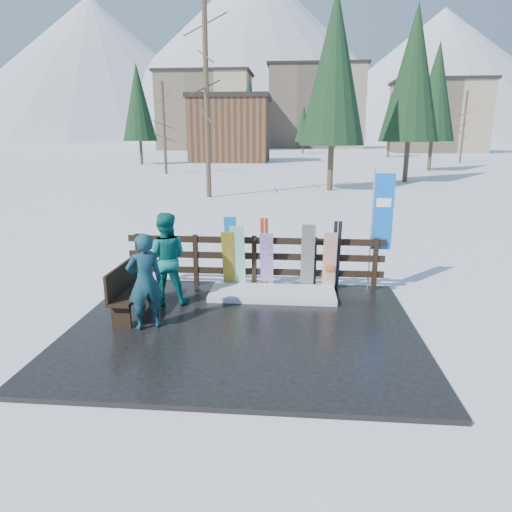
# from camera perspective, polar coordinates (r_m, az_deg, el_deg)

# --- Properties ---
(ground) EXTENTS (700.00, 700.00, 0.00)m
(ground) POSITION_cam_1_polar(r_m,az_deg,el_deg) (8.14, -1.64, -9.29)
(ground) COLOR white
(ground) RESTS_ON ground
(deck) EXTENTS (6.00, 5.00, 0.08)m
(deck) POSITION_cam_1_polar(r_m,az_deg,el_deg) (8.12, -1.64, -9.03)
(deck) COLOR black
(deck) RESTS_ON ground
(fence) EXTENTS (5.60, 0.10, 1.15)m
(fence) POSITION_cam_1_polar(r_m,az_deg,el_deg) (9.96, -0.22, -0.24)
(fence) COLOR black
(fence) RESTS_ON deck
(snow_patch) EXTENTS (2.59, 1.00, 0.12)m
(snow_patch) POSITION_cam_1_polar(r_m,az_deg,el_deg) (9.53, 2.08, -4.71)
(snow_patch) COLOR white
(snow_patch) RESTS_ON deck
(bench) EXTENTS (0.41, 1.50, 0.97)m
(bench) POSITION_cam_1_polar(r_m,az_deg,el_deg) (8.74, -15.67, -3.94)
(bench) COLOR black
(bench) RESTS_ON deck
(snowboard_0) EXTENTS (0.25, 0.43, 1.64)m
(snowboard_0) POSITION_cam_1_polar(r_m,az_deg,el_deg) (9.76, -3.06, 0.39)
(snowboard_0) COLOR #1C7ACA
(snowboard_0) RESTS_ON deck
(snowboard_1) EXTENTS (0.30, 0.36, 1.43)m
(snowboard_1) POSITION_cam_1_polar(r_m,az_deg,el_deg) (9.77, -2.28, -0.21)
(snowboard_1) COLOR white
(snowboard_1) RESTS_ON deck
(snowboard_2) EXTENTS (0.26, 0.34, 1.31)m
(snowboard_2) POSITION_cam_1_polar(r_m,az_deg,el_deg) (9.81, -3.47, -0.53)
(snowboard_2) COLOR yellow
(snowboard_2) RESTS_ON deck
(snowboard_3) EXTENTS (0.27, 0.39, 1.30)m
(snowboard_3) POSITION_cam_1_polar(r_m,az_deg,el_deg) (9.73, 1.35, -0.67)
(snowboard_3) COLOR white
(snowboard_3) RESTS_ON deck
(snowboard_4) EXTENTS (0.28, 0.39, 1.50)m
(snowboard_4) POSITION_cam_1_polar(r_m,az_deg,el_deg) (9.69, 6.48, -0.22)
(snowboard_4) COLOR black
(snowboard_4) RESTS_ON deck
(snowboard_5) EXTENTS (0.28, 0.32, 1.33)m
(snowboard_5) POSITION_cam_1_polar(r_m,az_deg,el_deg) (9.74, 9.17, -0.76)
(snowboard_5) COLOR silver
(snowboard_5) RESTS_ON deck
(ski_pair_a) EXTENTS (0.17, 0.18, 1.58)m
(ski_pair_a) POSITION_cam_1_polar(r_m,az_deg,el_deg) (9.76, 1.06, 0.26)
(ski_pair_a) COLOR #B02D15
(ski_pair_a) RESTS_ON deck
(ski_pair_b) EXTENTS (0.17, 0.26, 1.55)m
(ski_pair_b) POSITION_cam_1_polar(r_m,az_deg,el_deg) (9.79, 10.00, -0.04)
(ski_pair_b) COLOR black
(ski_pair_b) RESTS_ON deck
(rental_flag) EXTENTS (0.45, 0.04, 2.60)m
(rental_flag) POSITION_cam_1_polar(r_m,az_deg,el_deg) (9.93, 15.27, 4.78)
(rental_flag) COLOR silver
(rental_flag) RESTS_ON deck
(person_front) EXTENTS (0.73, 0.66, 1.68)m
(person_front) POSITION_cam_1_polar(r_m,az_deg,el_deg) (7.98, -13.71, -3.13)
(person_front) COLOR #19504E
(person_front) RESTS_ON deck
(person_back) EXTENTS (0.98, 0.82, 1.83)m
(person_back) POSITION_cam_1_polar(r_m,az_deg,el_deg) (9.08, -11.26, -0.34)
(person_back) COLOR #0D6C66
(person_back) RESTS_ON deck
(resort_buildings) EXTENTS (73.00, 87.60, 22.60)m
(resort_buildings) POSITION_cam_1_polar(r_m,az_deg,el_deg) (122.96, 5.31, 17.69)
(resort_buildings) COLOR tan
(resort_buildings) RESTS_ON ground
(trees) EXTENTS (42.14, 68.74, 11.76)m
(trees) POSITION_cam_1_polar(r_m,az_deg,el_deg) (53.72, 7.38, 16.91)
(trees) COLOR #382B1E
(trees) RESTS_ON ground
(mountains) EXTENTS (520.00, 260.00, 120.00)m
(mountains) POSITION_cam_1_polar(r_m,az_deg,el_deg) (339.24, 3.28, 22.64)
(mountains) COLOR white
(mountains) RESTS_ON ground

